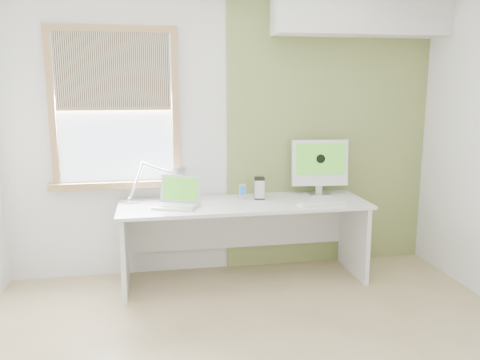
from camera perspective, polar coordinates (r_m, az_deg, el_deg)
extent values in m
cube|color=white|center=(4.63, -1.59, 5.31)|extent=(4.00, 0.02, 2.60)
cube|color=white|center=(1.33, 22.79, -10.22)|extent=(4.00, 0.02, 2.60)
cube|color=olive|center=(4.86, 10.23, 5.42)|extent=(2.00, 0.02, 2.60)
cube|color=white|center=(4.80, 13.81, 18.39)|extent=(1.60, 0.40, 0.42)
cube|color=#A47E4C|center=(4.59, -20.95, 7.68)|extent=(0.06, 0.06, 1.42)
cube|color=#A47E4C|center=(4.52, -7.49, 8.27)|extent=(0.06, 0.06, 1.42)
cube|color=#A47E4C|center=(4.54, -14.70, 16.62)|extent=(1.00, 0.06, 0.06)
cube|color=#A47E4C|center=(4.59, -13.89, -0.49)|extent=(1.20, 0.14, 0.06)
cube|color=#D1E2F9|center=(4.54, -14.26, 8.04)|extent=(1.00, 0.01, 1.30)
cube|color=beige|center=(4.49, -14.50, 12.15)|extent=(0.98, 0.02, 0.65)
cube|color=#A47E4C|center=(4.50, -14.30, 8.01)|extent=(0.98, 0.03, 0.03)
cube|color=silver|center=(4.37, 0.48, -2.81)|extent=(2.20, 0.70, 0.03)
cube|color=silver|center=(4.41, -13.19, -7.94)|extent=(0.04, 0.64, 0.70)
cube|color=silver|center=(4.77, 13.03, -6.45)|extent=(0.04, 0.64, 0.70)
cube|color=silver|center=(4.74, -0.26, -5.00)|extent=(2.08, 0.02, 0.48)
cylinder|color=silver|center=(4.48, -12.63, -2.38)|extent=(0.16, 0.16, 0.02)
sphere|color=silver|center=(4.48, -12.64, -2.18)|extent=(0.05, 0.05, 0.04)
cylinder|color=silver|center=(4.45, -11.90, -0.17)|extent=(0.15, 0.03, 0.32)
sphere|color=silver|center=(4.42, -11.16, 1.87)|extent=(0.04, 0.04, 0.04)
cylinder|color=silver|center=(4.42, -9.27, 1.24)|extent=(0.30, 0.05, 0.13)
sphere|color=silver|center=(4.42, -7.38, 0.62)|extent=(0.04, 0.04, 0.04)
cone|color=silver|center=(4.43, -7.03, 0.29)|extent=(0.24, 0.26, 0.20)
cube|color=silver|center=(4.23, -7.37, -3.03)|extent=(0.43, 0.37, 0.02)
cube|color=#B2B5B7|center=(4.23, -7.37, -2.88)|extent=(0.34, 0.26, 0.00)
cube|color=silver|center=(4.32, -6.88, -1.01)|extent=(0.36, 0.20, 0.24)
cube|color=#3E8D20|center=(4.31, -6.91, -1.03)|extent=(0.31, 0.17, 0.19)
cylinder|color=silver|center=(4.49, 0.27, -2.09)|extent=(0.08, 0.08, 0.02)
cube|color=silver|center=(4.48, 0.28, -1.22)|extent=(0.06, 0.01, 0.12)
cube|color=#194C99|center=(4.47, 0.30, -1.24)|extent=(0.05, 0.01, 0.09)
cube|color=silver|center=(4.51, 2.27, -0.94)|extent=(0.11, 0.16, 0.19)
cube|color=black|center=(4.50, 2.28, 0.18)|extent=(0.12, 0.16, 0.01)
cube|color=black|center=(4.53, 2.26, -2.03)|extent=(0.12, 0.16, 0.01)
cube|color=silver|center=(4.74, 9.17, -1.60)|extent=(0.21, 0.19, 0.01)
cube|color=silver|center=(4.75, 9.11, -0.45)|extent=(0.07, 0.03, 0.17)
cube|color=white|center=(4.70, 9.22, 1.98)|extent=(0.54, 0.15, 0.43)
cube|color=#3E8D20|center=(4.67, 9.32, 2.44)|extent=(0.46, 0.08, 0.29)
cylinder|color=black|center=(4.66, 9.33, 2.44)|extent=(0.09, 0.02, 0.09)
cube|color=white|center=(4.33, 9.35, -2.77)|extent=(0.42, 0.18, 0.02)
cube|color=white|center=(4.33, 9.35, -2.66)|extent=(0.39, 0.15, 0.00)
ellipsoid|color=white|center=(4.29, 7.30, -2.75)|extent=(0.10, 0.13, 0.03)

